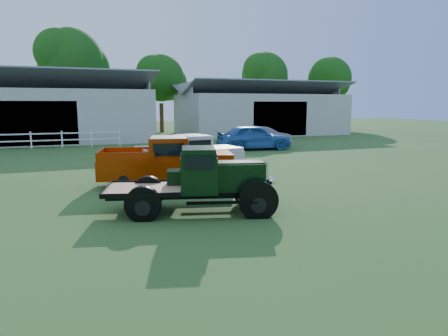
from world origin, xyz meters
name	(u,v)px	position (x,y,z in m)	size (l,w,h in m)	color
ground	(232,209)	(0.00, 0.00, 0.00)	(120.00, 120.00, 0.00)	#426B2C
shed_left	(36,107)	(-7.00, 26.00, 2.80)	(18.80, 10.20, 5.60)	#9A9A99
shed_right	(260,109)	(14.00, 27.00, 2.60)	(16.80, 9.20, 5.20)	#9A9A99
fence_rail	(15,141)	(-8.00, 20.00, 0.60)	(14.20, 0.16, 1.20)	white
tree_b	(72,78)	(-4.00, 34.00, 5.75)	(6.90, 6.90, 11.50)	#1C5411
tree_c	(161,91)	(5.00, 33.00, 4.50)	(5.40, 5.40, 9.00)	#1C5411
tree_d	(264,88)	(18.00, 34.00, 5.00)	(6.00, 6.00, 10.00)	#1C5411
tree_e	(329,90)	(26.00, 32.00, 4.75)	(5.70, 5.70, 9.50)	#1C5411
vintage_flatbed	(195,180)	(-1.10, 0.09, 0.94)	(4.73, 1.87, 1.87)	black
red_pickup	(166,161)	(-1.00, 4.23, 0.94)	(5.15, 1.98, 1.88)	#912602
white_pickup	(190,156)	(0.44, 5.95, 0.86)	(4.68, 1.82, 1.72)	#BEBEBE
misc_car_blue	(254,137)	(7.23, 13.94, 0.85)	(2.01, 5.00, 1.70)	#295FA9
misc_car_grey	(261,137)	(8.32, 15.10, 0.75)	(1.59, 4.57, 1.51)	gray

